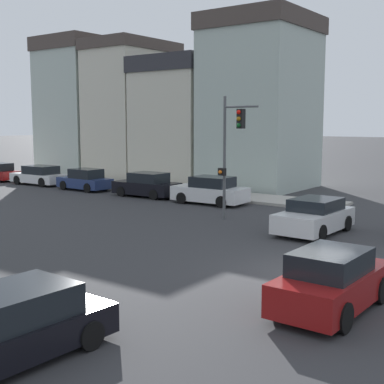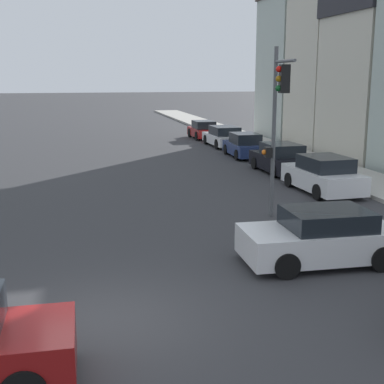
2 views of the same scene
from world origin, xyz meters
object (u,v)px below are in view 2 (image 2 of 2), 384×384
(parked_car_4, at_px, (203,130))
(parked_car_0, at_px, (323,175))
(crossing_car_2, at_px, (322,238))
(parked_car_1, at_px, (281,159))
(parked_car_3, at_px, (224,137))
(traffic_signal, at_px, (277,111))
(parked_car_2, at_px, (244,146))

(parked_car_4, bearing_deg, parked_car_0, 179.74)
(crossing_car_2, bearing_deg, parked_car_1, -106.24)
(parked_car_0, relative_size, parked_car_3, 0.94)
(crossing_car_2, distance_m, parked_car_1, 13.61)
(parked_car_3, bearing_deg, traffic_signal, 167.55)
(crossing_car_2, height_order, parked_car_4, crossing_car_2)
(parked_car_0, relative_size, parked_car_1, 1.02)
(traffic_signal, xyz_separation_m, parked_car_2, (3.67, 14.08, -3.05))
(parked_car_0, height_order, parked_car_4, parked_car_0)
(parked_car_2, bearing_deg, parked_car_4, 1.51)
(parked_car_2, bearing_deg, parked_car_0, -178.58)
(traffic_signal, xyz_separation_m, parked_car_4, (3.64, 24.13, -3.07))
(parked_car_1, xyz_separation_m, parked_car_2, (-0.08, 5.54, -0.03))
(parked_car_3, relative_size, parked_car_4, 1.20)
(crossing_car_2, height_order, parked_car_2, parked_car_2)
(traffic_signal, xyz_separation_m, parked_car_1, (3.76, 8.54, -3.03))
(crossing_car_2, xyz_separation_m, parked_car_1, (4.17, 12.95, 0.01))
(traffic_signal, distance_m, parked_car_2, 14.87)
(parked_car_0, xyz_separation_m, parked_car_4, (-0.05, 20.45, -0.07))
(parked_car_2, bearing_deg, parked_car_1, -177.83)
(parked_car_0, bearing_deg, parked_car_2, -1.87)
(parked_car_2, relative_size, parked_car_4, 1.04)
(parked_car_1, height_order, parked_car_4, parked_car_1)
(parked_car_1, bearing_deg, parked_car_2, -0.67)
(parked_car_0, xyz_separation_m, parked_car_1, (0.06, 4.86, -0.03))
(crossing_car_2, bearing_deg, parked_car_2, -100.85)
(parked_car_1, height_order, parked_car_3, parked_car_1)
(traffic_signal, bearing_deg, parked_car_4, -94.22)
(crossing_car_2, height_order, parked_car_1, parked_car_1)
(parked_car_0, relative_size, parked_car_4, 1.13)
(traffic_signal, distance_m, parked_car_3, 19.83)
(parked_car_0, bearing_deg, parked_car_1, -2.72)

